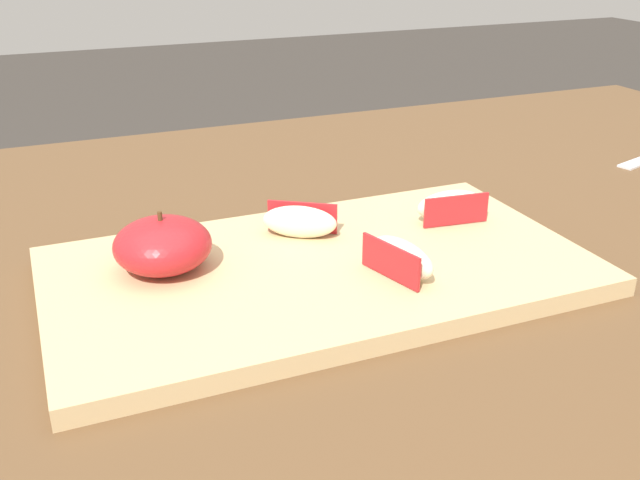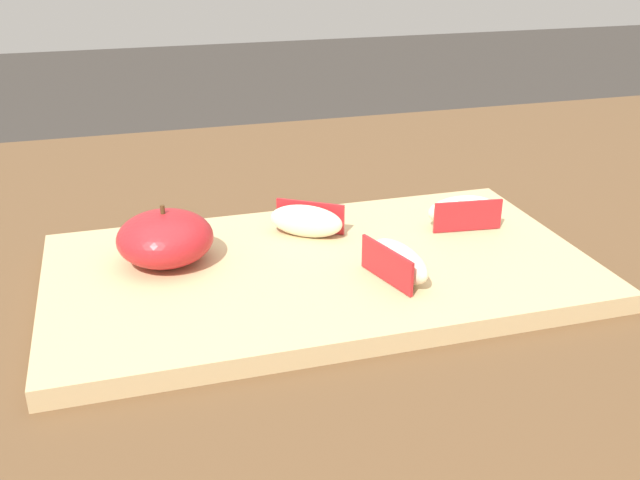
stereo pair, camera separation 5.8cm
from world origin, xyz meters
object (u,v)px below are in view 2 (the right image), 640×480
(apple_wedge_near_knife, at_px, (464,211))
(apple_wedge_right, at_px, (398,261))
(cutting_board, at_px, (320,271))
(apple_wedge_left, at_px, (306,221))
(apple_half_skin_up, at_px, (165,238))

(apple_wedge_near_knife, relative_size, apple_wedge_right, 0.98)
(cutting_board, relative_size, apple_wedge_right, 6.30)
(apple_wedge_left, relative_size, apple_wedge_right, 0.97)
(cutting_board, bearing_deg, apple_half_skin_up, 163.25)
(apple_wedge_left, height_order, apple_wedge_right, same)
(apple_wedge_left, bearing_deg, apple_wedge_near_knife, -7.50)
(cutting_board, height_order, apple_wedge_right, apple_wedge_right)
(apple_half_skin_up, bearing_deg, apple_wedge_left, 8.95)
(apple_wedge_right, bearing_deg, apple_wedge_near_knife, 39.94)
(cutting_board, bearing_deg, apple_wedge_near_knife, 14.10)
(apple_half_skin_up, relative_size, apple_wedge_near_knife, 1.14)
(cutting_board, xyz_separation_m, apple_wedge_right, (0.05, -0.04, 0.02))
(apple_wedge_near_knife, xyz_separation_m, apple_wedge_left, (-0.14, 0.02, 0.00))
(apple_wedge_left, bearing_deg, apple_wedge_right, -65.02)
(cutting_board, height_order, apple_wedge_near_knife, apple_wedge_near_knife)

